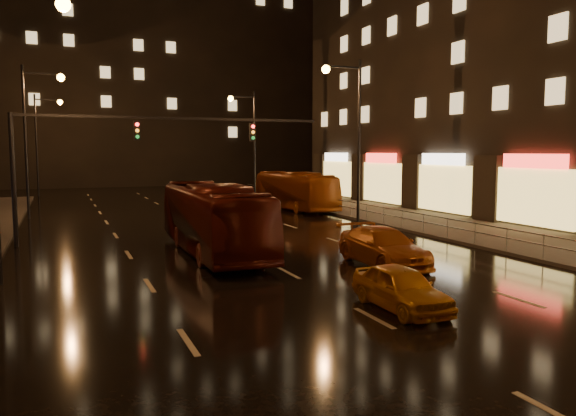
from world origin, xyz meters
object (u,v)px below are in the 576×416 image
(bus_curb, at_px, (295,191))
(taxi_near, at_px, (401,288))
(bus_red, at_px, (213,219))
(taxi_far, at_px, (383,247))

(bus_curb, relative_size, taxi_near, 2.84)
(bus_red, relative_size, bus_curb, 1.05)
(bus_red, distance_m, taxi_near, 10.99)
(taxi_far, bearing_deg, taxi_near, -115.90)
(bus_red, bearing_deg, bus_curb, 57.32)
(bus_curb, relative_size, taxi_far, 2.08)
(taxi_far, bearing_deg, bus_red, 138.71)
(bus_red, height_order, taxi_far, bus_red)
(bus_curb, distance_m, taxi_near, 27.49)
(bus_red, distance_m, taxi_far, 7.53)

